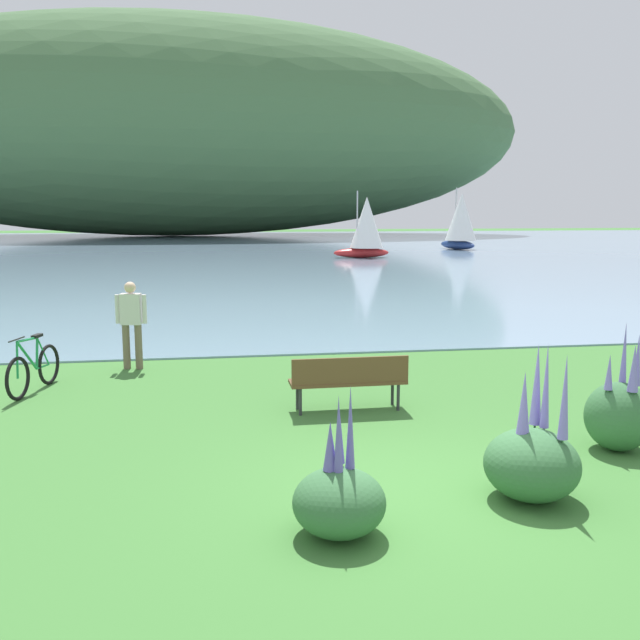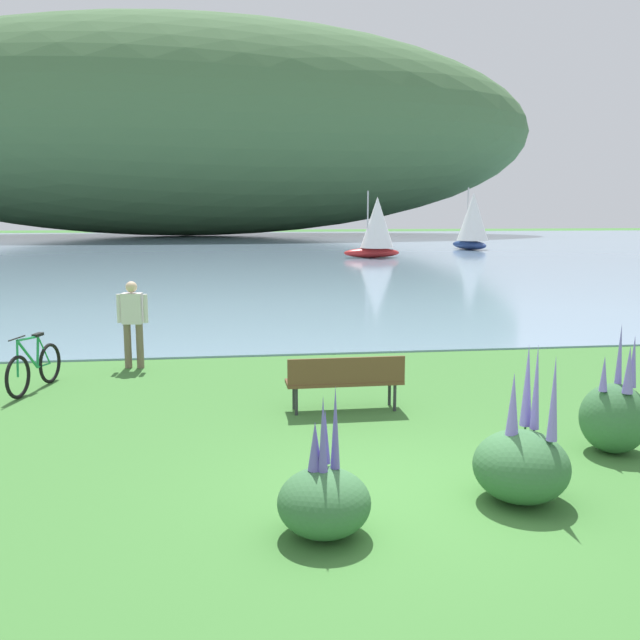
# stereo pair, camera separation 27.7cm
# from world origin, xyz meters

# --- Properties ---
(ground_plane) EXTENTS (200.00, 200.00, 0.00)m
(ground_plane) POSITION_xyz_m (0.00, 0.00, 0.00)
(ground_plane) COLOR #3D7533
(bay_water) EXTENTS (180.00, 80.00, 0.04)m
(bay_water) POSITION_xyz_m (0.00, 47.32, 0.02)
(bay_water) COLOR #7A99B2
(bay_water) RESTS_ON ground
(distant_hillside) EXTENTS (81.94, 28.00, 24.39)m
(distant_hillside) POSITION_xyz_m (-6.60, 75.67, 12.24)
(distant_hillside) COLOR #42663D
(distant_hillside) RESTS_ON bay_water
(park_bench_near_camera) EXTENTS (1.81, 0.50, 0.88)m
(park_bench_near_camera) POSITION_xyz_m (-0.10, 3.11, 0.52)
(park_bench_near_camera) COLOR brown
(park_bench_near_camera) RESTS_ON ground
(bicycle_leaning_near_bench) EXTENTS (0.50, 1.73, 1.01)m
(bicycle_leaning_near_bench) POSITION_xyz_m (-5.18, 5.06, 0.40)
(bicycle_leaning_near_bench) COLOR black
(bicycle_leaning_near_bench) RESTS_ON ground
(person_at_shoreline) EXTENTS (0.60, 0.28, 1.71)m
(person_at_shoreline) POSITION_xyz_m (-3.71, 6.60, 0.98)
(person_at_shoreline) COLOR #72604C
(person_at_shoreline) RESTS_ON ground
(echium_bush_closest_to_camera) EXTENTS (1.02, 1.02, 1.67)m
(echium_bush_closest_to_camera) POSITION_xyz_m (1.21, -0.42, 0.43)
(echium_bush_closest_to_camera) COLOR #386B3D
(echium_bush_closest_to_camera) RESTS_ON ground
(echium_bush_beside_closest) EXTENTS (0.90, 0.90, 1.45)m
(echium_bush_beside_closest) POSITION_xyz_m (-0.99, -0.93, 0.36)
(echium_bush_beside_closest) COLOR #386B3D
(echium_bush_beside_closest) RESTS_ON ground
(echium_bush_mid_cluster) EXTENTS (0.85, 0.85, 1.67)m
(echium_bush_mid_cluster) POSITION_xyz_m (3.00, 0.86, 0.48)
(echium_bush_mid_cluster) COLOR #386B3D
(echium_bush_mid_cluster) RESTS_ON ground
(sailboat_nearest_to_shore) EXTENTS (2.93, 4.12, 4.66)m
(sailboat_nearest_to_shore) POSITION_xyz_m (16.56, 43.80, 2.24)
(sailboat_nearest_to_shore) COLOR navy
(sailboat_nearest_to_shore) RESTS_ON bay_water
(sailboat_mid_bay) EXTENTS (3.56, 2.12, 4.18)m
(sailboat_mid_bay) POSITION_xyz_m (7.51, 36.14, 2.01)
(sailboat_mid_bay) COLOR #B22323
(sailboat_mid_bay) RESTS_ON bay_water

